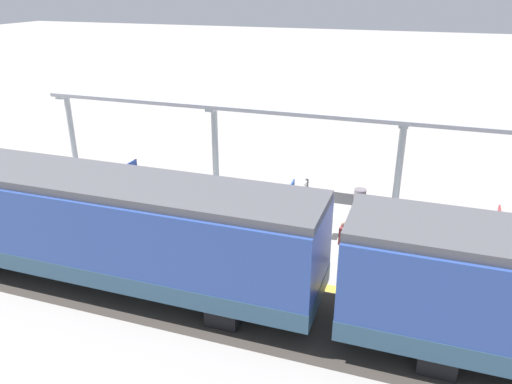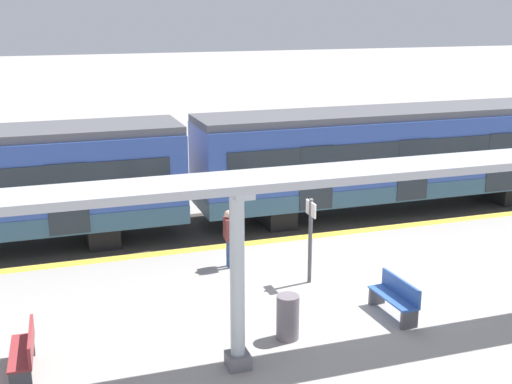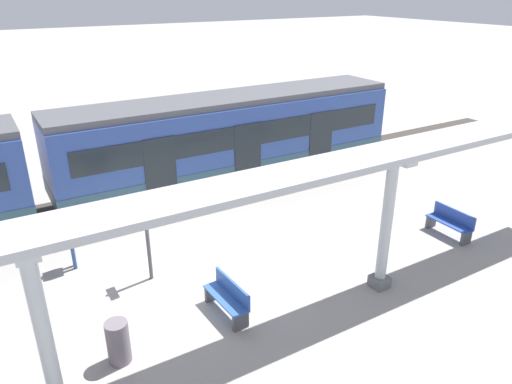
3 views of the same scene
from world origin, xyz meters
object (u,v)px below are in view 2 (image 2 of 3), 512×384
object	(u,v)px
platform_info_sign	(310,233)
passenger_waiting_near_edge	(228,232)
bench_far_end	(396,297)
trash_bin	(288,317)
bench_near_end	(25,352)
canopy_pillar_second	(237,279)
train_far_carriage	(393,157)

from	to	relation	value
platform_info_sign	passenger_waiting_near_edge	xyz separation A→B (m)	(-1.64, -1.65, -0.33)
bench_far_end	trash_bin	world-z (taller)	trash_bin
bench_near_end	passenger_waiting_near_edge	distance (m)	6.56
canopy_pillar_second	passenger_waiting_near_edge	size ratio (longest dim) A/B	2.28
bench_far_end	passenger_waiting_near_edge	world-z (taller)	passenger_waiting_near_edge
train_far_carriage	trash_bin	xyz separation A→B (m)	(7.64, -6.77, -1.35)
bench_near_end	trash_bin	xyz separation A→B (m)	(0.29, 5.23, 0.04)
bench_near_end	platform_info_sign	bearing A→B (deg)	108.83
canopy_pillar_second	bench_near_end	xyz separation A→B (m)	(-1.10, -3.88, -1.40)
canopy_pillar_second	bench_near_end	distance (m)	4.27
bench_far_end	platform_info_sign	xyz separation A→B (m)	(-2.37, -1.10, 0.89)
bench_near_end	passenger_waiting_near_edge	xyz separation A→B (m)	(-3.97, 5.19, 0.55)
bench_far_end	trash_bin	xyz separation A→B (m)	(0.25, -2.71, 0.04)
train_far_carriage	trash_bin	distance (m)	10.30
bench_far_end	passenger_waiting_near_edge	size ratio (longest dim) A/B	0.95
bench_far_end	bench_near_end	bearing A→B (deg)	-90.27
train_far_carriage	passenger_waiting_near_edge	bearing A→B (deg)	-63.60
passenger_waiting_near_edge	platform_info_sign	bearing A→B (deg)	45.14
platform_info_sign	passenger_waiting_near_edge	world-z (taller)	platform_info_sign
canopy_pillar_second	bench_far_end	bearing A→B (deg)	104.66
platform_info_sign	train_far_carriage	bearing A→B (deg)	134.24
bench_near_end	passenger_waiting_near_edge	world-z (taller)	passenger_waiting_near_edge
train_far_carriage	passenger_waiting_near_edge	distance (m)	7.65
trash_bin	bench_near_end	bearing A→B (deg)	-93.16
trash_bin	train_far_carriage	bearing A→B (deg)	138.48
train_far_carriage	canopy_pillar_second	world-z (taller)	canopy_pillar_second
bench_near_end	bench_far_end	size ratio (longest dim) A/B	1.00
train_far_carriage	bench_far_end	distance (m)	8.55
trash_bin	passenger_waiting_near_edge	xyz separation A→B (m)	(-4.26, -0.04, 0.51)
platform_info_sign	passenger_waiting_near_edge	bearing A→B (deg)	-134.86
bench_near_end	bench_far_end	bearing A→B (deg)	89.73
canopy_pillar_second	bench_near_end	bearing A→B (deg)	-105.79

